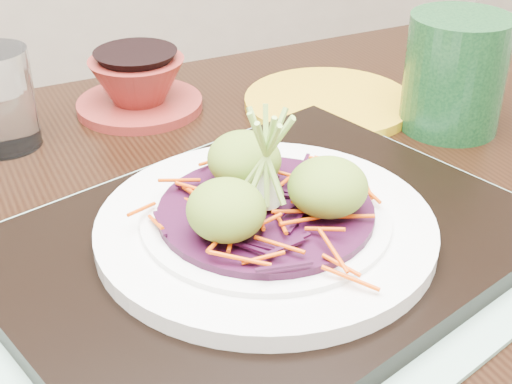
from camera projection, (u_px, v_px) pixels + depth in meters
name	position (u px, v px, depth m)	size (l,w,h in m)	color
dining_table	(237.00, 324.00, 0.68)	(1.29, 0.90, 0.78)	black
placemat	(265.00, 256.00, 0.60)	(0.49, 0.38, 0.00)	#81A793
serving_tray	(266.00, 244.00, 0.59)	(0.43, 0.32, 0.02)	black
white_plate	(266.00, 225.00, 0.58)	(0.28, 0.28, 0.02)	white
cabbage_bed	(266.00, 211.00, 0.57)	(0.17, 0.17, 0.01)	#310926
carrot_julienne	(266.00, 202.00, 0.57)	(0.21, 0.21, 0.01)	#CE4103
guacamole_scoops	(266.00, 185.00, 0.56)	(0.15, 0.13, 0.05)	#5E7322
scallion_garnish	(266.00, 161.00, 0.55)	(0.06, 0.06, 0.10)	#84AF46
terracotta_bowl_set	(138.00, 87.00, 0.84)	(0.16, 0.16, 0.06)	maroon
yellow_plate	(329.00, 102.00, 0.86)	(0.20, 0.20, 0.01)	#BB8D14
green_jar	(455.00, 73.00, 0.78)	(0.11, 0.11, 0.13)	#1B4D20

